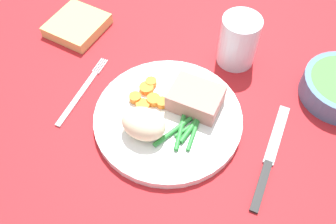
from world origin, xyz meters
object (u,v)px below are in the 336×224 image
object	(u,v)px
knife	(270,158)
napkin	(77,25)
fork	(83,91)
water_glass	(238,43)
meat_portion	(196,98)
dinner_plate	(168,118)

from	to	relation	value
knife	napkin	size ratio (longest dim) A/B	1.92
fork	napkin	size ratio (longest dim) A/B	1.55
water_glass	napkin	xyz separation A→B (cm)	(-32.27, -4.65, -3.14)
meat_portion	water_glass	xyz separation A→B (cm)	(2.85, 14.31, 0.90)
napkin	water_glass	bearing A→B (deg)	8.20
dinner_plate	meat_portion	size ratio (longest dim) A/B	2.95
knife	water_glass	world-z (taller)	water_glass
dinner_plate	fork	bearing A→B (deg)	-179.12
fork	water_glass	xyz separation A→B (cm)	(22.97, 18.52, 4.05)
water_glass	dinner_plate	bearing A→B (deg)	-108.85
meat_portion	napkin	world-z (taller)	meat_portion
fork	water_glass	bearing A→B (deg)	37.58
dinner_plate	napkin	distance (cm)	29.38
dinner_plate	meat_portion	distance (cm)	5.79
meat_portion	knife	bearing A→B (deg)	-16.36
dinner_plate	fork	distance (cm)	16.75
dinner_plate	fork	size ratio (longest dim) A/B	1.51
water_glass	meat_portion	bearing A→B (deg)	-101.26
meat_portion	fork	world-z (taller)	meat_portion
fork	napkin	bearing A→B (deg)	122.54
water_glass	napkin	world-z (taller)	water_glass
dinner_plate	knife	xyz separation A→B (cm)	(17.82, -0.29, -0.60)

